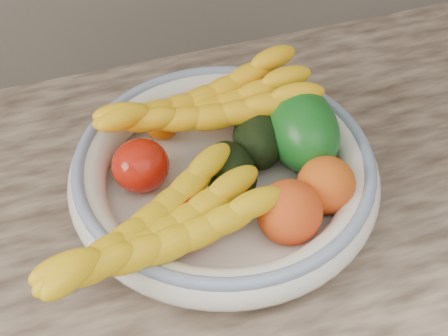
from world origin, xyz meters
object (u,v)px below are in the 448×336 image
(banana_bunch_back, at_px, (206,111))
(banana_bunch_front, at_px, (157,237))
(fruit_bowl, at_px, (224,174))
(green_mango, at_px, (301,129))

(banana_bunch_back, distance_m, banana_bunch_front, 0.21)
(fruit_bowl, xyz_separation_m, green_mango, (0.11, 0.02, 0.03))
(green_mango, relative_size, banana_bunch_back, 0.45)
(fruit_bowl, relative_size, green_mango, 2.84)
(banana_bunch_back, bearing_deg, green_mango, -30.64)
(banana_bunch_back, height_order, banana_bunch_front, banana_bunch_back)
(fruit_bowl, distance_m, banana_bunch_front, 0.15)
(fruit_bowl, relative_size, banana_bunch_back, 1.28)
(fruit_bowl, distance_m, green_mango, 0.12)
(green_mango, bearing_deg, banana_bunch_back, 152.92)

